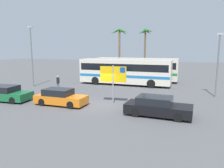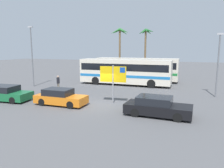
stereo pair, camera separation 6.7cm
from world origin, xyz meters
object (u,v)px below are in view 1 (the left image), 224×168
ferry_sign (114,76)px  car_green (6,94)px  car_orange (60,97)px  bus_front_coach (125,71)px  bus_rear_coach (136,68)px  pedestrian_near_sign (58,82)px  car_black (157,107)px

ferry_sign → car_green: bearing=-171.5°
car_green → car_orange: same height
car_green → car_orange: size_ratio=1.05×
bus_front_coach → car_green: (-7.51, -11.46, -1.15)m
bus_rear_coach → car_green: bearing=-118.0°
bus_rear_coach → bus_front_coach: bearing=-98.7°
bus_rear_coach → pedestrian_near_sign: size_ratio=6.86×
car_black → car_orange: bearing=-179.3°
bus_rear_coach → pedestrian_near_sign: bearing=-122.4°
bus_front_coach → car_orange: bearing=-101.1°
bus_rear_coach → ferry_sign: bearing=-84.9°
bus_front_coach → car_black: bearing=-63.5°
bus_front_coach → pedestrian_near_sign: 8.38m
bus_front_coach → ferry_sign: 9.34m
car_orange → bus_rear_coach: bearing=79.7°
bus_rear_coach → car_green: bus_rear_coach is taller
car_green → ferry_sign: bearing=9.9°
bus_rear_coach → pedestrian_near_sign: (-6.26, -9.85, -0.81)m
bus_rear_coach → ferry_sign: size_ratio=3.54×
bus_front_coach → pedestrian_near_sign: (-5.69, -6.10, -0.81)m
bus_rear_coach → car_green: (-8.09, -15.22, -1.15)m
car_black → car_orange: same height
bus_front_coach → bus_rear_coach: bearing=81.3°
car_green → car_orange: bearing=-0.4°
pedestrian_near_sign → bus_rear_coach: bearing=-3.9°
bus_rear_coach → car_orange: 15.16m
bus_rear_coach → car_black: bus_rear_coach is taller
car_green → pedestrian_near_sign: size_ratio=2.68×
ferry_sign → pedestrian_near_sign: (-7.41, 3.06, -1.36)m
bus_front_coach → car_green: 13.75m
car_green → car_orange: (5.33, 0.35, -0.00)m
bus_rear_coach → car_green: 17.27m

